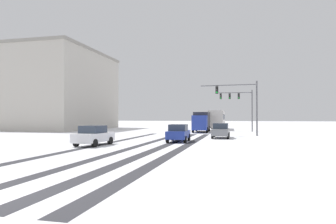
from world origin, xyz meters
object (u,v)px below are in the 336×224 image
(car_white_third, at_px, (94,135))
(office_building_far_left_block, at_px, (40,91))
(bus_oncoming, at_px, (217,119))
(box_truck_delivery, at_px, (201,121))
(car_blue_second, at_px, (178,133))
(car_grey_lead, at_px, (221,131))
(traffic_signal_far_right, at_px, (239,101))
(traffic_signal_near_right, at_px, (240,99))

(car_white_third, bearing_deg, office_building_far_left_block, 132.78)
(bus_oncoming, distance_m, box_truck_delivery, 9.69)
(car_blue_second, distance_m, office_building_far_left_block, 38.91)
(car_blue_second, distance_m, car_white_third, 7.90)
(car_white_third, bearing_deg, box_truck_delivery, 75.46)
(car_blue_second, bearing_deg, car_grey_lead, 57.68)
(traffic_signal_far_right, distance_m, traffic_signal_near_right, 11.74)
(traffic_signal_near_right, height_order, car_grey_lead, traffic_signal_near_right)
(traffic_signal_near_right, bearing_deg, bus_oncoming, 102.15)
(traffic_signal_near_right, bearing_deg, car_blue_second, -122.95)
(traffic_signal_far_right, height_order, box_truck_delivery, traffic_signal_far_right)
(traffic_signal_near_right, relative_size, car_white_third, 1.60)
(car_grey_lead, bearing_deg, traffic_signal_near_right, 55.93)
(box_truck_delivery, distance_m, office_building_far_left_block, 32.09)
(traffic_signal_far_right, relative_size, office_building_far_left_block, 0.28)
(traffic_signal_near_right, relative_size, bus_oncoming, 0.60)
(box_truck_delivery, height_order, office_building_far_left_block, office_building_far_left_block)
(traffic_signal_far_right, distance_m, bus_oncoming, 8.32)
(traffic_signal_far_right, bearing_deg, office_building_far_left_block, 177.36)
(traffic_signal_far_right, height_order, bus_oncoming, traffic_signal_far_right)
(bus_oncoming, height_order, box_truck_delivery, bus_oncoming)
(traffic_signal_near_right, bearing_deg, car_grey_lead, -124.07)
(office_building_far_left_block, bearing_deg, traffic_signal_near_right, -19.96)
(car_blue_second, height_order, office_building_far_left_block, office_building_far_left_block)
(bus_oncoming, bearing_deg, traffic_signal_near_right, -77.85)
(traffic_signal_far_right, relative_size, bus_oncoming, 0.59)
(bus_oncoming, bearing_deg, traffic_signal_far_right, -60.67)
(bus_oncoming, xyz_separation_m, box_truck_delivery, (-1.69, -9.53, -0.36))
(car_white_third, distance_m, box_truck_delivery, 23.77)
(car_grey_lead, height_order, box_truck_delivery, box_truck_delivery)
(car_grey_lead, distance_m, office_building_far_left_block, 39.13)
(car_grey_lead, distance_m, car_blue_second, 6.69)
(traffic_signal_far_right, bearing_deg, car_grey_lead, -97.49)
(car_grey_lead, distance_m, bus_oncoming, 21.81)
(bus_oncoming, bearing_deg, box_truck_delivery, -100.07)
(bus_oncoming, bearing_deg, car_grey_lead, -85.03)
(car_grey_lead, bearing_deg, car_blue_second, -122.32)
(traffic_signal_near_right, xyz_separation_m, office_building_far_left_block, (-36.99, 13.43, 2.75))
(car_grey_lead, xyz_separation_m, car_blue_second, (-3.58, -5.65, 0.00))
(traffic_signal_far_right, relative_size, box_truck_delivery, 0.87)
(bus_oncoming, xyz_separation_m, office_building_far_left_block, (-32.99, -5.14, 5.22))
(car_blue_second, xyz_separation_m, box_truck_delivery, (-0.01, 17.82, 0.82))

